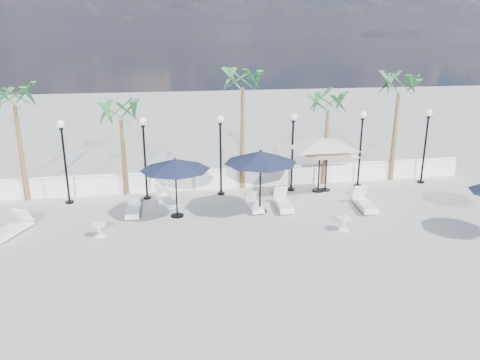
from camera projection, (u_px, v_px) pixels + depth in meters
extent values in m
plane|color=#A9A8A3|center=(246.00, 253.00, 16.47)|extent=(100.00, 100.00, 0.00)
cube|color=white|center=(218.00, 179.00, 23.39)|extent=(26.00, 0.30, 0.90)
cube|color=white|center=(218.00, 169.00, 23.23)|extent=(26.00, 0.12, 0.08)
cylinder|color=black|center=(70.00, 202.00, 21.39)|extent=(0.36, 0.36, 0.10)
cylinder|color=black|center=(66.00, 166.00, 20.88)|extent=(0.10, 0.10, 3.50)
cylinder|color=black|center=(61.00, 129.00, 20.38)|extent=(0.18, 0.18, 0.10)
sphere|color=white|center=(61.00, 124.00, 20.32)|extent=(0.36, 0.36, 0.36)
cylinder|color=black|center=(147.00, 197.00, 21.98)|extent=(0.36, 0.36, 0.10)
cylinder|color=black|center=(145.00, 163.00, 21.47)|extent=(0.10, 0.10, 3.50)
cylinder|color=black|center=(143.00, 126.00, 20.97)|extent=(0.18, 0.18, 0.10)
sphere|color=white|center=(143.00, 121.00, 20.90)|extent=(0.36, 0.36, 0.36)
cylinder|color=black|center=(221.00, 193.00, 22.56)|extent=(0.36, 0.36, 0.10)
cylinder|color=black|center=(221.00, 159.00, 22.06)|extent=(0.10, 0.10, 3.50)
cylinder|color=black|center=(220.00, 124.00, 21.55)|extent=(0.18, 0.18, 0.10)
sphere|color=white|center=(220.00, 119.00, 21.49)|extent=(0.36, 0.36, 0.36)
cylinder|color=black|center=(291.00, 189.00, 23.15)|extent=(0.36, 0.36, 0.10)
cylinder|color=black|center=(292.00, 156.00, 22.65)|extent=(0.10, 0.10, 3.50)
cylinder|color=black|center=(293.00, 121.00, 22.14)|extent=(0.18, 0.18, 0.10)
sphere|color=white|center=(293.00, 117.00, 22.08)|extent=(0.36, 0.36, 0.36)
cylinder|color=black|center=(357.00, 185.00, 23.74)|extent=(0.36, 0.36, 0.10)
cylinder|color=black|center=(360.00, 153.00, 23.23)|extent=(0.10, 0.10, 3.50)
cylinder|color=black|center=(363.00, 119.00, 22.73)|extent=(0.18, 0.18, 0.10)
sphere|color=white|center=(363.00, 115.00, 22.67)|extent=(0.36, 0.36, 0.36)
cylinder|color=black|center=(421.00, 182.00, 24.33)|extent=(0.36, 0.36, 0.10)
cylinder|color=black|center=(425.00, 150.00, 23.82)|extent=(0.10, 0.10, 3.50)
cylinder|color=black|center=(429.00, 117.00, 23.32)|extent=(0.18, 0.18, 0.10)
sphere|color=white|center=(429.00, 113.00, 23.25)|extent=(0.36, 0.36, 0.36)
cone|color=brown|center=(21.00, 154.00, 21.17)|extent=(0.28, 0.28, 4.40)
cone|color=brown|center=(124.00, 158.00, 22.04)|extent=(0.28, 0.28, 3.60)
cone|color=brown|center=(243.00, 139.00, 22.79)|extent=(0.28, 0.28, 5.00)
cone|color=brown|center=(326.00, 148.00, 23.69)|extent=(0.28, 0.28, 3.80)
cone|color=brown|center=(394.00, 137.00, 24.19)|extent=(0.28, 0.28, 4.60)
cube|color=white|center=(10.00, 232.00, 17.87)|extent=(1.39, 2.07, 0.11)
cube|color=white|center=(5.00, 232.00, 17.59)|extent=(1.10, 1.47, 0.11)
cube|color=white|center=(23.00, 215.00, 18.49)|extent=(0.75, 0.67, 0.62)
cube|color=white|center=(168.00, 203.00, 21.07)|extent=(1.10, 1.71, 0.09)
cube|color=white|center=(170.00, 202.00, 20.87)|extent=(0.87, 1.20, 0.09)
cube|color=white|center=(162.00, 192.00, 21.51)|extent=(0.61, 0.54, 0.51)
cube|color=white|center=(162.00, 197.00, 21.78)|extent=(0.76, 1.67, 0.09)
cube|color=white|center=(162.00, 197.00, 21.56)|extent=(0.65, 1.14, 0.09)
cube|color=white|center=(159.00, 186.00, 22.28)|extent=(0.55, 0.45, 0.50)
cube|color=white|center=(283.00, 205.00, 20.69)|extent=(0.77, 1.93, 0.10)
cube|color=white|center=(284.00, 205.00, 20.41)|extent=(0.68, 1.32, 0.10)
cube|color=white|center=(280.00, 192.00, 21.30)|extent=(0.62, 0.49, 0.59)
cube|color=white|center=(133.00, 211.00, 20.04)|extent=(0.61, 1.75, 0.09)
cube|color=white|center=(133.00, 211.00, 19.79)|extent=(0.57, 1.18, 0.09)
cube|color=white|center=(134.00, 198.00, 20.60)|extent=(0.55, 0.42, 0.54)
cube|color=white|center=(365.00, 205.00, 20.65)|extent=(0.88, 2.03, 0.11)
cube|color=white|center=(367.00, 205.00, 20.36)|extent=(0.76, 1.39, 0.11)
cube|color=white|center=(360.00, 191.00, 21.29)|extent=(0.66, 0.53, 0.61)
cube|color=white|center=(255.00, 207.00, 20.57)|extent=(0.58, 1.60, 0.09)
cube|color=white|center=(256.00, 206.00, 20.34)|extent=(0.53, 1.09, 0.09)
cube|color=white|center=(251.00, 195.00, 21.07)|extent=(0.51, 0.39, 0.50)
cylinder|color=white|center=(100.00, 236.00, 17.86)|extent=(0.40, 0.40, 0.03)
cylinder|color=white|center=(99.00, 230.00, 17.80)|extent=(0.06, 0.06, 0.48)
cylinder|color=white|center=(99.00, 224.00, 17.72)|extent=(0.52, 0.52, 0.03)
cylinder|color=white|center=(344.00, 230.00, 18.43)|extent=(0.42, 0.42, 0.03)
cylinder|color=white|center=(344.00, 224.00, 18.36)|extent=(0.06, 0.06, 0.51)
cylinder|color=white|center=(344.00, 218.00, 18.28)|extent=(0.55, 0.55, 0.03)
cylinder|color=black|center=(177.00, 216.00, 19.83)|extent=(0.56, 0.56, 0.06)
cylinder|color=black|center=(176.00, 189.00, 19.48)|extent=(0.07, 0.07, 2.47)
cone|color=black|center=(175.00, 164.00, 19.16)|extent=(2.92, 2.92, 0.45)
sphere|color=black|center=(175.00, 158.00, 19.09)|extent=(0.08, 0.08, 0.08)
cylinder|color=black|center=(260.00, 211.00, 20.28)|extent=(0.62, 0.62, 0.07)
cylinder|color=black|center=(260.00, 183.00, 19.90)|extent=(0.08, 0.08, 2.68)
cone|color=black|center=(261.00, 157.00, 19.56)|extent=(3.12, 3.12, 0.50)
sphere|color=black|center=(261.00, 151.00, 19.48)|extent=(0.09, 0.09, 0.09)
cylinder|color=black|center=(318.00, 190.00, 23.02)|extent=(0.60, 0.60, 0.07)
cylinder|color=black|center=(319.00, 165.00, 22.63)|extent=(0.08, 0.08, 2.63)
pyramid|color=beige|center=(321.00, 138.00, 22.24)|extent=(5.83, 5.83, 0.40)
cylinder|color=black|center=(325.00, 190.00, 23.15)|extent=(0.51, 0.51, 0.06)
cylinder|color=black|center=(326.00, 169.00, 22.83)|extent=(0.07, 0.07, 2.22)
pyramid|color=beige|center=(328.00, 146.00, 22.50)|extent=(4.83, 4.83, 0.35)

